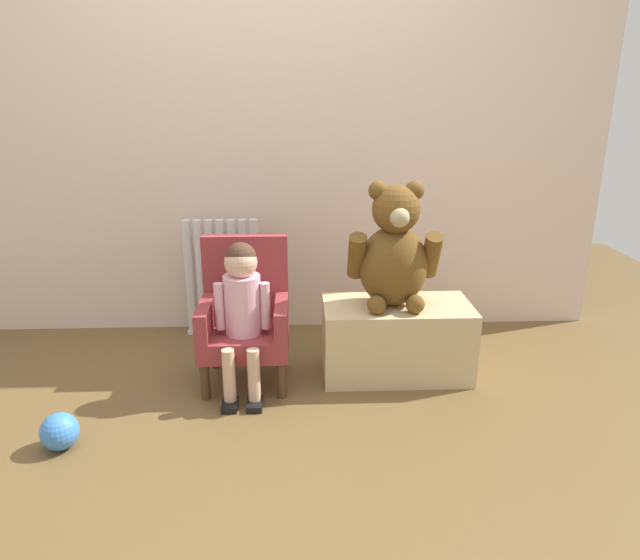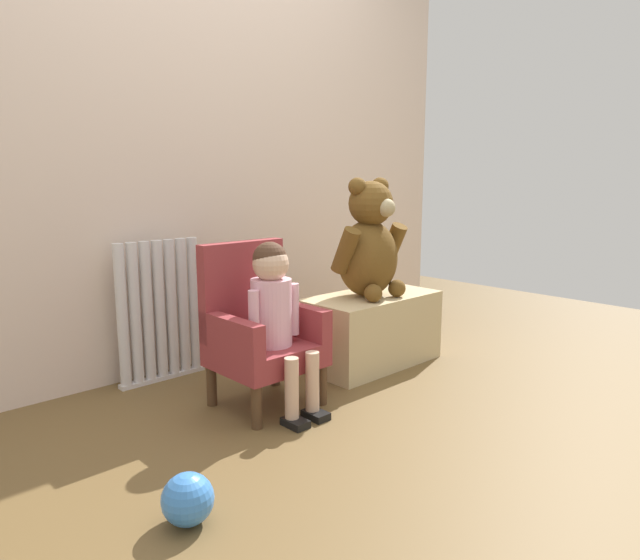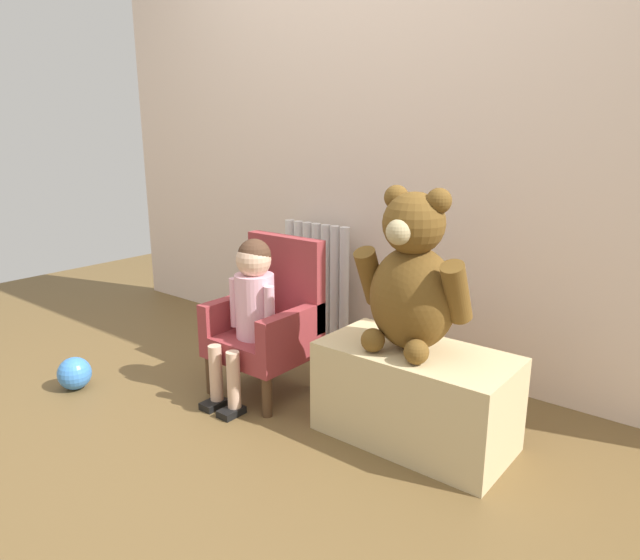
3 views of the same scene
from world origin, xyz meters
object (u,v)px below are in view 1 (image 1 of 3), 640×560
object	(u,v)px
toy_ball	(60,431)
large_teddy_bear	(394,253)
radiator	(223,278)
child_armchair	(245,316)
low_bench	(396,339)
child_figure	(242,297)

from	to	relation	value
toy_ball	large_teddy_bear	bearing A→B (deg)	22.54
radiator	large_teddy_bear	bearing A→B (deg)	-31.29
child_armchair	large_teddy_bear	xyz separation A→B (m)	(0.71, 0.01, 0.31)
low_bench	toy_ball	size ratio (longest dim) A/B	4.80
child_armchair	toy_ball	bearing A→B (deg)	-140.38
child_figure	low_bench	bearing A→B (deg)	9.61
low_bench	toy_ball	distance (m)	1.55
radiator	toy_ball	bearing A→B (deg)	-114.87
child_armchair	child_figure	world-z (taller)	child_figure
radiator	large_teddy_bear	world-z (taller)	large_teddy_bear
radiator	toy_ball	size ratio (longest dim) A/B	4.52
low_bench	toy_ball	world-z (taller)	low_bench
radiator	large_teddy_bear	distance (m)	1.07
child_armchair	low_bench	bearing A→B (deg)	1.01
toy_ball	low_bench	bearing A→B (deg)	22.27
radiator	child_armchair	world-z (taller)	child_armchair
child_armchair	child_figure	bearing A→B (deg)	-90.00
radiator	large_teddy_bear	xyz separation A→B (m)	(0.88, -0.54, 0.29)
large_teddy_bear	toy_ball	distance (m)	1.62
radiator	toy_ball	world-z (taller)	radiator
child_figure	low_bench	size ratio (longest dim) A/B	0.99
child_armchair	child_figure	xyz separation A→B (m)	(0.00, -0.11, 0.14)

